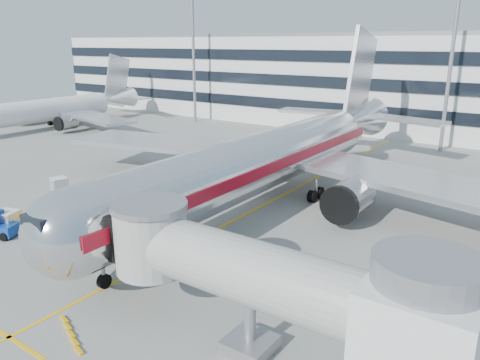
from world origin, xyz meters
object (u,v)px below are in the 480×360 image
Objects in this scene: cargo_container_left at (67,201)px; ramp_worker at (119,219)px; main_jet at (274,156)px; cargo_container_right at (59,185)px; belt_loader at (64,216)px; cargo_container_front at (8,221)px.

ramp_worker is at bearing -5.71° from cargo_container_left.
main_jet is 24.72× the size of ramp_worker.
cargo_container_right is (-4.66, 2.50, -0.04)m from cargo_container_left.
cargo_container_right is 0.84× the size of ramp_worker.
cargo_container_left is at bearing 146.26° from ramp_worker.
main_jet is at bearing 37.51° from ramp_worker.
ramp_worker is (4.89, 1.44, 0.41)m from belt_loader.
main_jet is at bearing 28.57° from cargo_container_right.
cargo_container_front is at bearing -121.06° from belt_loader.
main_jet is 29.28× the size of cargo_container_right.
main_jet is at bearing 53.40° from belt_loader.
cargo_container_front is (0.65, -5.73, 0.05)m from cargo_container_left.
main_jet is at bearing 54.42° from cargo_container_front.
main_jet is 18.67m from belt_loader.
ramp_worker is (7.66, -0.77, 0.24)m from cargo_container_left.
cargo_container_front is at bearing -172.72° from ramp_worker.
cargo_container_front is (-13.05, -18.24, -3.40)m from main_jet.
cargo_container_front reaches higher than cargo_container_left.
cargo_container_front is (-2.13, -3.53, 0.22)m from belt_loader.
ramp_worker is at bearing -114.45° from main_jet.
cargo_container_front is (5.31, -8.24, 0.08)m from cargo_container_right.
cargo_container_front is 0.96× the size of ramp_worker.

